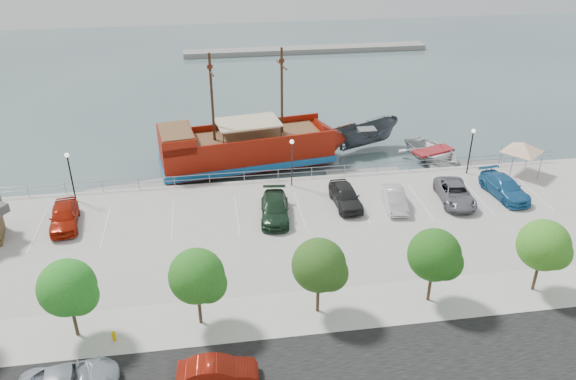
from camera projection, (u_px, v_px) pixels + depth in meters
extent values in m
plane|color=#3C4E52|center=(305.00, 235.00, 43.34)|extent=(160.00, 160.00, 0.00)
cube|color=beige|center=(333.00, 309.00, 34.14)|extent=(100.00, 4.00, 0.05)
cylinder|color=gray|center=(289.00, 169.00, 49.23)|extent=(50.00, 0.06, 0.06)
cylinder|color=gray|center=(289.00, 173.00, 49.42)|extent=(50.00, 0.06, 0.06)
cube|color=gray|center=(306.00, 50.00, 92.45)|extent=(40.00, 3.00, 0.80)
cube|color=maroon|center=(247.00, 150.00, 52.99)|extent=(16.47, 7.31, 2.58)
cube|color=#155EA0|center=(247.00, 158.00, 53.38)|extent=(16.81, 7.65, 0.60)
cone|color=maroon|center=(333.00, 139.00, 55.27)|extent=(3.86, 5.20, 4.77)
cube|color=maroon|center=(176.00, 138.00, 50.36)|extent=(3.70, 5.36, 1.39)
cube|color=brown|center=(175.00, 131.00, 50.01)|extent=(3.44, 4.94, 0.12)
cube|color=brown|center=(252.00, 136.00, 52.48)|extent=(13.44, 6.27, 0.15)
cube|color=maroon|center=(241.00, 125.00, 54.22)|extent=(15.76, 2.59, 0.70)
cube|color=maroon|center=(252.00, 144.00, 50.20)|extent=(15.76, 2.59, 0.70)
cylinder|color=#382111|center=(282.00, 92.00, 51.37)|extent=(0.27, 0.27, 8.15)
cylinder|color=#382111|center=(212.00, 99.00, 49.68)|extent=(0.27, 0.27, 8.15)
cylinder|color=#382111|center=(282.00, 65.00, 50.20)|extent=(0.59, 2.97, 0.14)
cylinder|color=#382111|center=(210.00, 71.00, 48.51)|extent=(0.59, 2.97, 0.14)
cube|color=beige|center=(248.00, 122.00, 51.73)|extent=(6.27, 4.60, 0.12)
cylinder|color=#382111|center=(340.00, 127.00, 54.89)|extent=(2.47, 0.53, 0.59)
imported|color=#3A4047|center=(366.00, 137.00, 57.20)|extent=(7.60, 4.52, 2.76)
imported|color=silver|center=(433.00, 154.00, 54.95)|extent=(6.85, 8.11, 1.43)
cube|color=gray|center=(127.00, 191.00, 49.40)|extent=(7.21, 3.43, 0.40)
cube|color=gray|center=(363.00, 174.00, 52.22)|extent=(7.02, 2.39, 0.40)
cube|color=slate|center=(468.00, 167.00, 53.56)|extent=(7.50, 2.81, 0.42)
cylinder|color=slate|center=(500.00, 156.00, 51.29)|extent=(0.08, 0.08, 2.15)
cylinder|color=slate|center=(528.00, 156.00, 51.39)|extent=(0.08, 0.08, 2.15)
cylinder|color=slate|center=(511.00, 168.00, 49.05)|extent=(0.08, 0.08, 2.15)
cylinder|color=slate|center=(540.00, 168.00, 49.14)|extent=(0.08, 0.08, 2.15)
pyramid|color=white|center=(524.00, 142.00, 49.32)|extent=(4.53, 4.53, 0.88)
imported|color=#9CA4AF|center=(70.00, 380.00, 28.34)|extent=(5.12, 2.87, 1.35)
imported|color=maroon|center=(218.00, 372.00, 28.79)|extent=(4.24, 1.64, 1.38)
cylinder|color=#F0B600|center=(114.00, 337.00, 31.63)|extent=(0.22, 0.22, 0.55)
sphere|color=#F0B600|center=(113.00, 333.00, 31.50)|extent=(0.24, 0.24, 0.24)
cylinder|color=black|center=(72.00, 179.00, 45.24)|extent=(0.12, 0.12, 4.00)
sphere|color=#FFF2CC|center=(67.00, 155.00, 44.25)|extent=(0.36, 0.36, 0.36)
cylinder|color=black|center=(292.00, 165.00, 47.60)|extent=(0.12, 0.12, 4.00)
sphere|color=#FFF2CC|center=(292.00, 142.00, 46.61)|extent=(0.36, 0.36, 0.36)
cylinder|color=black|center=(470.00, 153.00, 49.70)|extent=(0.12, 0.12, 4.00)
sphere|color=#FFF2CC|center=(474.00, 131.00, 48.71)|extent=(0.36, 0.36, 0.36)
cylinder|color=#473321|center=(75.00, 320.00, 31.66)|extent=(0.20, 0.20, 2.20)
sphere|color=#226F1C|center=(67.00, 288.00, 30.58)|extent=(3.20, 3.20, 3.20)
sphere|color=#226F1C|center=(79.00, 296.00, 30.58)|extent=(2.20, 2.20, 2.20)
cylinder|color=#473321|center=(200.00, 308.00, 32.58)|extent=(0.20, 0.20, 2.20)
sphere|color=#236119|center=(197.00, 276.00, 31.50)|extent=(3.20, 3.20, 3.20)
sphere|color=#236119|center=(208.00, 284.00, 31.50)|extent=(2.20, 2.20, 2.20)
cylinder|color=#473321|center=(318.00, 297.00, 33.50)|extent=(0.20, 0.20, 2.20)
sphere|color=#274C17|center=(319.00, 265.00, 32.41)|extent=(3.20, 3.20, 3.20)
sphere|color=#274C17|center=(330.00, 273.00, 32.42)|extent=(2.20, 2.20, 2.20)
cylinder|color=#473321|center=(430.00, 286.00, 34.41)|extent=(0.20, 0.20, 2.20)
sphere|color=#1E5414|center=(434.00, 255.00, 33.33)|extent=(3.20, 3.20, 3.20)
sphere|color=#1E5414|center=(445.00, 262.00, 33.34)|extent=(2.20, 2.20, 2.20)
cylinder|color=#473321|center=(536.00, 276.00, 35.33)|extent=(0.20, 0.20, 2.20)
sphere|color=#377A1E|center=(544.00, 245.00, 34.25)|extent=(3.20, 3.20, 3.20)
sphere|color=#377A1E|center=(554.00, 252.00, 34.25)|extent=(2.20, 2.20, 2.20)
imported|color=#A51D09|center=(64.00, 216.00, 42.32)|extent=(2.58, 5.13, 1.68)
imported|color=#193320|center=(275.00, 209.00, 43.44)|extent=(2.73, 5.51, 1.54)
imported|color=black|center=(346.00, 196.00, 45.15)|extent=(2.17, 4.93, 1.65)
imported|color=silver|center=(395.00, 199.00, 44.94)|extent=(2.04, 4.46, 1.42)
imported|color=slate|center=(455.00, 193.00, 45.72)|extent=(3.09, 5.57, 1.48)
imported|color=#22639B|center=(505.00, 187.00, 46.56)|extent=(2.81, 5.62, 1.57)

